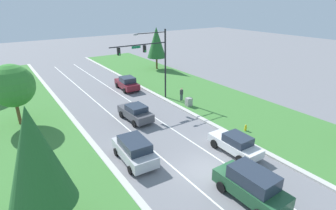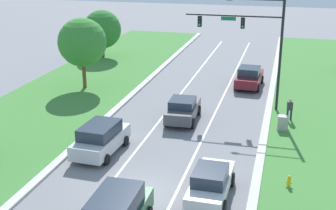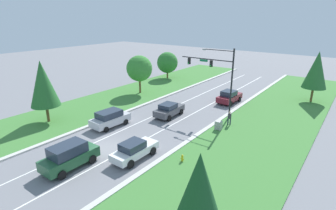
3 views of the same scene
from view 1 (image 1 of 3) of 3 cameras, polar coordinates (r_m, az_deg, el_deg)
ground_plane at (r=20.20m, az=8.11°, el=-13.80°), size 160.00×160.00×0.00m
curb_strip_right at (r=23.81m, az=18.41°, el=-8.61°), size 0.50×90.00×0.15m
curb_strip_left at (r=17.58m, az=-6.61°, el=-19.72°), size 0.50×90.00×0.15m
grass_verge_right at (r=27.83m, az=25.14°, el=-5.15°), size 10.00×90.00×0.08m
lane_stripe_inner_left at (r=19.23m, az=3.96°, el=-15.66°), size 0.14×81.00×0.01m
lane_stripe_inner_right at (r=21.26m, az=11.81°, el=-12.05°), size 0.14×81.00×0.01m
traffic_signal_mast at (r=31.34m, az=-3.62°, el=10.68°), size 7.22×0.41×8.58m
graphite_sedan at (r=27.38m, az=-7.08°, el=-1.61°), size 2.21×4.54×1.71m
white_sedan at (r=22.19m, az=14.44°, el=-8.16°), size 2.00×4.63×1.68m
silver_suv at (r=20.67m, az=-7.33°, el=-9.65°), size 2.37×4.69×1.88m
forest_suv at (r=17.67m, az=17.66°, el=-16.25°), size 2.20×4.77×2.14m
burgundy_sedan at (r=37.17m, az=-8.90°, el=4.71°), size 2.34×4.72×1.84m
utility_cabinet at (r=30.93m, az=4.54°, el=0.61°), size 0.70×0.60×1.05m
pedestrian at (r=32.46m, az=2.96°, el=2.46°), size 0.42×0.31×1.69m
fire_hydrant at (r=26.18m, az=16.52°, el=-4.84°), size 0.34×0.20×0.70m
conifer_near_right_tree at (r=47.33m, az=-2.54°, el=13.44°), size 3.32×3.32×7.46m
oak_far_left_tree at (r=29.19m, az=-30.82°, el=3.61°), size 4.16×4.16×6.18m
conifer_mid_left_tree at (r=14.16m, az=-26.89°, el=-10.20°), size 3.34×3.34×7.43m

